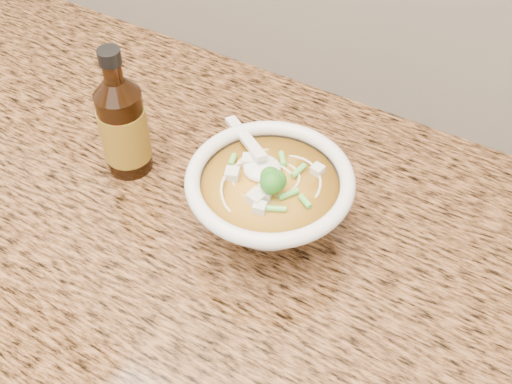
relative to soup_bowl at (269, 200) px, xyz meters
The scene contains 4 objects.
cabinet 0.55m from the soup_bowl, behind, with size 4.00×0.65×0.86m, color #341D0F.
counter_slab 0.20m from the soup_bowl, behind, with size 4.00×0.68×0.04m, color brown.
soup_bowl is the anchor object (origin of this frame).
hot_sauce_bottle 0.23m from the soup_bowl, behind, with size 0.08×0.08×0.20m.
Camera 1 is at (0.44, 1.20, 1.57)m, focal length 45.00 mm.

